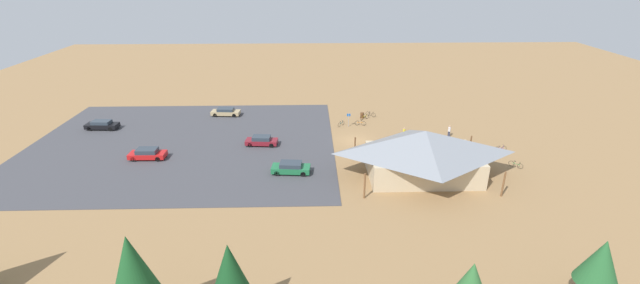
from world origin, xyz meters
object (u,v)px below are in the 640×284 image
(bicycle_green_lone_east, at_px, (516,165))
(visitor_by_pavilion, at_px, (404,133))
(bike_pavilion, at_px, (424,151))
(trash_bin, at_px, (362,115))
(bicycle_purple_lone_west, at_px, (500,149))
(bicycle_orange_near_sign, at_px, (360,123))
(bicycle_red_yard_center, at_px, (475,150))
(bicycle_teal_edge_south, at_px, (341,124))
(lot_sign, at_px, (349,118))
(pine_east, at_px, (230,271))
(car_black_inner_stall, at_px, (102,125))
(pine_far_west, at_px, (601,262))
(car_green_near_entry, at_px, (291,168))
(bicycle_black_mid_cluster, at_px, (371,114))
(pine_far_east, at_px, (133,273))
(car_maroon_back_corner, at_px, (262,141))
(car_tan_mid_lot, at_px, (226,112))
(car_red_end_stall, at_px, (147,154))
(visitor_near_lot, at_px, (449,131))
(bicycle_yellow_back_row, at_px, (365,117))
(visitor_at_bikes, at_px, (462,150))

(bicycle_green_lone_east, bearing_deg, visitor_by_pavilion, -37.62)
(bike_pavilion, relative_size, trash_bin, 17.07)
(bicycle_purple_lone_west, bearing_deg, bicycle_orange_near_sign, -30.64)
(bicycle_red_yard_center, bearing_deg, bicycle_teal_edge_south, -31.31)
(lot_sign, bearing_deg, bike_pavilion, 113.58)
(pine_east, height_order, car_black_inner_stall, pine_east)
(pine_far_west, height_order, car_green_near_entry, pine_far_west)
(bicycle_black_mid_cluster, height_order, visitor_by_pavilion, visitor_by_pavilion)
(pine_far_east, height_order, car_maroon_back_corner, pine_far_east)
(lot_sign, xyz_separation_m, bicycle_black_mid_cluster, (-4.09, -4.54, -1.02))
(pine_far_west, relative_size, bicycle_purple_lone_west, 3.18)
(bike_pavilion, xyz_separation_m, lot_sign, (7.23, -16.57, -1.81))
(bike_pavilion, distance_m, car_tan_mid_lot, 35.07)
(bicycle_teal_edge_south, height_order, car_red_end_stall, car_red_end_stall)
(pine_east, distance_m, bicycle_purple_lone_west, 42.28)
(bicycle_red_yard_center, height_order, car_tan_mid_lot, car_tan_mid_lot)
(lot_sign, bearing_deg, car_green_near_entry, 61.79)
(car_maroon_back_corner, height_order, visitor_by_pavilion, visitor_by_pavilion)
(car_tan_mid_lot, height_order, visitor_near_lot, visitor_near_lot)
(trash_bin, bearing_deg, pine_far_east, 64.89)
(bicycle_red_yard_center, bearing_deg, bicycle_orange_near_sign, -36.77)
(pine_east, relative_size, bicycle_teal_edge_south, 5.06)
(pine_east, bearing_deg, trash_bin, -108.25)
(pine_far_west, bearing_deg, car_green_near_entry, -43.73)
(bicycle_teal_edge_south, bearing_deg, pine_far_east, 67.39)
(trash_bin, relative_size, bicycle_black_mid_cluster, 0.59)
(bike_pavilion, xyz_separation_m, pine_far_east, (24.68, 22.36, 1.80))
(bicycle_purple_lone_west, relative_size, car_maroon_back_corner, 0.40)
(lot_sign, height_order, pine_east, pine_east)
(bike_pavilion, bearing_deg, bicycle_green_lone_east, -171.33)
(bicycle_purple_lone_west, bearing_deg, visitor_by_pavilion, -20.65)
(visitor_by_pavilion, bearing_deg, bicycle_yellow_back_row, -62.33)
(bicycle_red_yard_center, xyz_separation_m, car_maroon_back_corner, (28.77, -3.15, 0.35))
(bicycle_orange_near_sign, bearing_deg, lot_sign, 12.65)
(pine_east, height_order, visitor_near_lot, pine_east)
(car_maroon_back_corner, bearing_deg, car_green_near_entry, 117.06)
(visitor_at_bikes, bearing_deg, car_tan_mid_lot, -26.23)
(trash_bin, relative_size, car_green_near_entry, 0.19)
(pine_far_west, relative_size, visitor_by_pavilion, 3.10)
(bicycle_red_yard_center, distance_m, bicycle_orange_near_sign, 17.68)
(pine_far_west, bearing_deg, bicycle_purple_lone_west, -100.57)
(bicycle_yellow_back_row, bearing_deg, bike_pavilion, 102.31)
(car_maroon_back_corner, relative_size, visitor_by_pavilion, 2.45)
(lot_sign, distance_m, car_tan_mid_lot, 20.65)
(bike_pavilion, xyz_separation_m, visitor_by_pavilion, (-0.22, -11.11, -2.25))
(car_tan_mid_lot, bearing_deg, car_maroon_back_corner, 119.82)
(car_black_inner_stall, relative_size, visitor_near_lot, 2.81)
(car_black_inner_stall, relative_size, car_maroon_back_corner, 1.08)
(trash_bin, distance_m, bicycle_black_mid_cluster, 1.65)
(bicycle_green_lone_east, distance_m, car_maroon_back_corner, 33.07)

